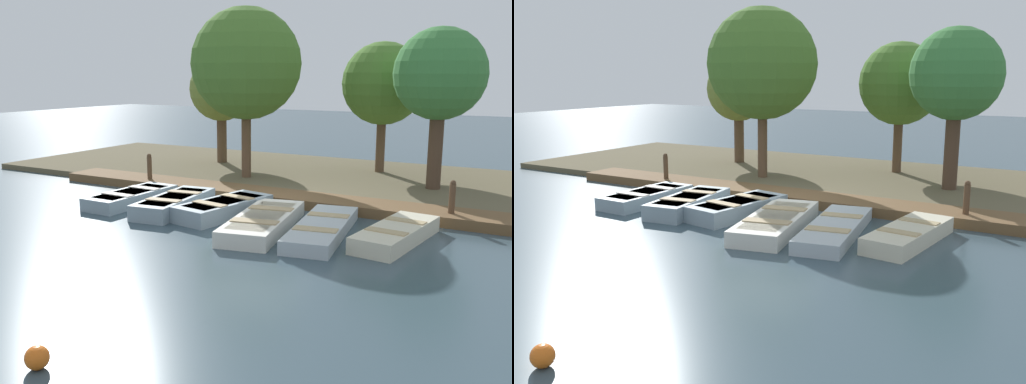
% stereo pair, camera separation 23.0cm
% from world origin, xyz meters
% --- Properties ---
extents(ground_plane, '(80.00, 80.00, 0.00)m').
position_xyz_m(ground_plane, '(0.00, 0.00, 0.00)').
color(ground_plane, '#384C56').
extents(shore_bank, '(8.00, 24.00, 0.19)m').
position_xyz_m(shore_bank, '(-5.00, 0.00, 0.10)').
color(shore_bank, brown).
rests_on(shore_bank, ground_plane).
extents(dock_walkway, '(1.30, 15.39, 0.27)m').
position_xyz_m(dock_walkway, '(-1.10, 0.00, 0.13)').
color(dock_walkway, brown).
rests_on(dock_walkway, ground_plane).
extents(rowboat_0, '(2.88, 1.15, 0.38)m').
position_xyz_m(rowboat_0, '(1.20, -3.40, 0.19)').
color(rowboat_0, '#8C9EA8').
rests_on(rowboat_0, ground_plane).
extents(rowboat_1, '(2.99, 1.39, 0.44)m').
position_xyz_m(rowboat_1, '(1.34, -1.77, 0.22)').
color(rowboat_1, '#8C9EA8').
rests_on(rowboat_1, ground_plane).
extents(rowboat_2, '(2.95, 1.57, 0.44)m').
position_xyz_m(rowboat_2, '(1.12, -0.33, 0.22)').
color(rowboat_2, '#8C9EA8').
rests_on(rowboat_2, ground_plane).
extents(rowboat_3, '(3.67, 1.86, 0.39)m').
position_xyz_m(rowboat_3, '(1.80, 1.22, 0.19)').
color(rowboat_3, silver).
rests_on(rowboat_3, ground_plane).
extents(rowboat_4, '(3.69, 1.66, 0.33)m').
position_xyz_m(rowboat_4, '(1.55, 2.63, 0.16)').
color(rowboat_4, '#B2BCC1').
rests_on(rowboat_4, ground_plane).
extents(rowboat_5, '(2.99, 1.29, 0.39)m').
position_xyz_m(rowboat_5, '(1.26, 4.26, 0.19)').
color(rowboat_5, beige).
rests_on(rowboat_5, ground_plane).
extents(mooring_post_near, '(0.15, 0.15, 1.10)m').
position_xyz_m(mooring_post_near, '(-0.98, -4.54, 0.56)').
color(mooring_post_near, brown).
rests_on(mooring_post_near, ground_plane).
extents(mooring_post_far, '(0.15, 0.15, 1.10)m').
position_xyz_m(mooring_post_far, '(-0.98, 5.00, 0.56)').
color(mooring_post_far, brown).
rests_on(mooring_post_far, ground_plane).
extents(buoy, '(0.31, 0.31, 0.31)m').
position_xyz_m(buoy, '(8.93, 1.88, 0.16)').
color(buoy, orange).
rests_on(buoy, ground_plane).
extents(park_tree_far_left, '(2.49, 2.49, 4.31)m').
position_xyz_m(park_tree_far_left, '(-5.60, -4.70, 3.02)').
color(park_tree_far_left, brown).
rests_on(park_tree_far_left, ground_plane).
extents(park_tree_left, '(3.66, 3.66, 5.80)m').
position_xyz_m(park_tree_left, '(-3.21, -2.17, 3.95)').
color(park_tree_left, brown).
rests_on(park_tree_left, ground_plane).
extents(park_tree_center, '(2.88, 2.88, 4.75)m').
position_xyz_m(park_tree_center, '(-6.46, 1.46, 3.29)').
color(park_tree_center, brown).
rests_on(park_tree_center, ground_plane).
extents(park_tree_right, '(2.74, 2.74, 5.02)m').
position_xyz_m(park_tree_right, '(-4.29, 3.83, 3.59)').
color(park_tree_right, '#4C3828').
rests_on(park_tree_right, ground_plane).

